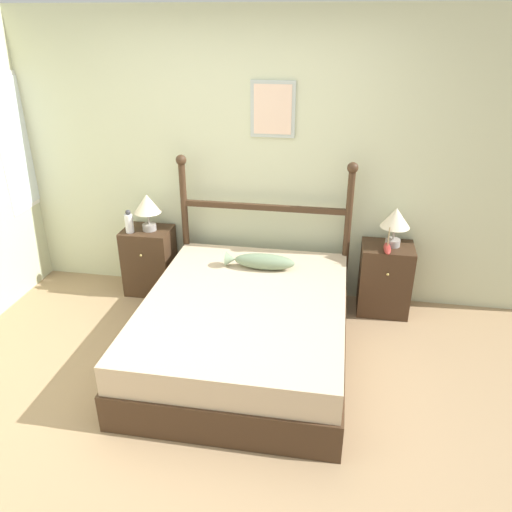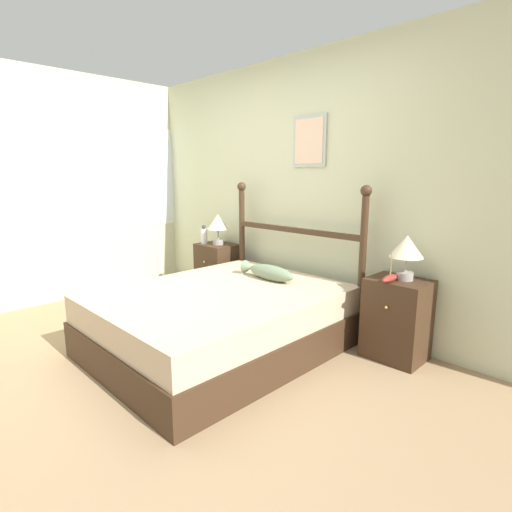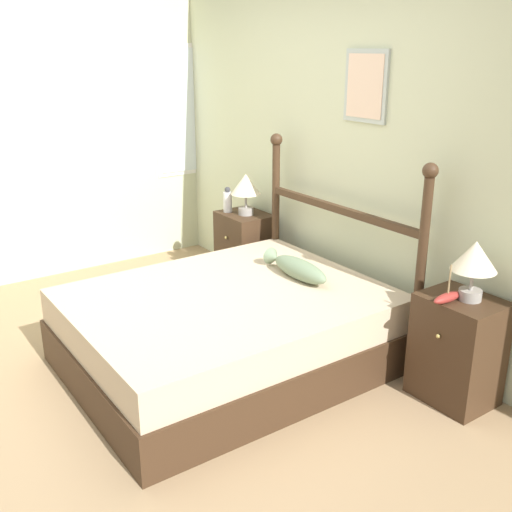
% 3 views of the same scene
% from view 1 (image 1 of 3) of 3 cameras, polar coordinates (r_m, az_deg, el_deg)
% --- Properties ---
extents(ground_plane, '(16.00, 16.00, 0.00)m').
position_cam_1_polar(ground_plane, '(3.65, -6.38, -16.42)').
color(ground_plane, '#9E7F5B').
extents(wall_back, '(6.40, 0.08, 2.55)m').
position_cam_1_polar(wall_back, '(4.55, -1.22, 10.81)').
color(wall_back, beige).
rests_on(wall_back, ground_plane).
extents(bed, '(1.55, 1.95, 0.51)m').
position_cam_1_polar(bed, '(3.93, -1.27, -8.26)').
color(bed, '#3D2819').
rests_on(bed, ground_plane).
extents(headboard, '(1.58, 0.09, 1.36)m').
position_cam_1_polar(headboard, '(4.51, 0.94, 3.96)').
color(headboard, '#3D2819').
rests_on(headboard, ground_plane).
extents(nightstand_left, '(0.45, 0.38, 0.65)m').
position_cam_1_polar(nightstand_left, '(4.92, -12.05, -0.49)').
color(nightstand_left, '#3D2819').
rests_on(nightstand_left, ground_plane).
extents(nightstand_right, '(0.45, 0.38, 0.65)m').
position_cam_1_polar(nightstand_right, '(4.62, 14.48, -2.53)').
color(nightstand_right, '#3D2819').
rests_on(nightstand_right, ground_plane).
extents(table_lamp_left, '(0.25, 0.25, 0.35)m').
position_cam_1_polar(table_lamp_left, '(4.68, -12.32, 5.65)').
color(table_lamp_left, gray).
rests_on(table_lamp_left, nightstand_left).
extents(table_lamp_right, '(0.25, 0.25, 0.35)m').
position_cam_1_polar(table_lamp_right, '(4.41, 15.66, 4.00)').
color(table_lamp_right, gray).
rests_on(table_lamp_right, nightstand_right).
extents(bottle, '(0.08, 0.08, 0.22)m').
position_cam_1_polar(bottle, '(4.73, -14.30, 3.76)').
color(bottle, white).
rests_on(bottle, nightstand_left).
extents(model_boat, '(0.06, 0.22, 0.22)m').
position_cam_1_polar(model_boat, '(4.37, 14.77, 0.86)').
color(model_boat, maroon).
rests_on(model_boat, nightstand_right).
extents(fish_pillow, '(0.59, 0.15, 0.14)m').
position_cam_1_polar(fish_pillow, '(4.22, 0.55, -0.60)').
color(fish_pillow, gray).
rests_on(fish_pillow, bed).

